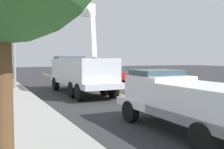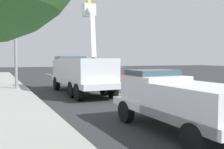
{
  "view_description": "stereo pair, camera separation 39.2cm",
  "coord_description": "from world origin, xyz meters",
  "px_view_note": "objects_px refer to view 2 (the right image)",
  "views": [
    {
      "loc": [
        -17.88,
        6.9,
        2.5
      ],
      "look_at": [
        -1.91,
        0.37,
        1.4
      ],
      "focal_mm": 39.98,
      "sensor_mm": 36.0,
      "label": 1
    },
    {
      "loc": [
        -18.03,
        6.54,
        2.5
      ],
      "look_at": [
        -1.91,
        0.37,
        1.4
      ],
      "focal_mm": 39.98,
      "sensor_mm": 36.0,
      "label": 2
    }
  ],
  "objects_px": {
    "utility_bucket_truck": "(81,71)",
    "service_pickup_truck": "(177,99)",
    "traffic_cone_mid_front": "(174,103)",
    "traffic_cone_trailing": "(87,82)",
    "traffic_cone_mid_rear": "(115,90)",
    "traffic_signal_mast": "(17,8)",
    "passing_minivan": "(111,73)"
  },
  "relations": [
    {
      "from": "passing_minivan",
      "to": "traffic_cone_mid_front",
      "type": "relative_size",
      "value": 6.06
    },
    {
      "from": "traffic_cone_mid_front",
      "to": "traffic_cone_trailing",
      "type": "distance_m",
      "value": 12.06
    },
    {
      "from": "passing_minivan",
      "to": "traffic_cone_mid_front",
      "type": "distance_m",
      "value": 14.3
    },
    {
      "from": "passing_minivan",
      "to": "traffic_cone_mid_rear",
      "type": "bearing_deg",
      "value": 160.73
    },
    {
      "from": "utility_bucket_truck",
      "to": "service_pickup_truck",
      "type": "bearing_deg",
      "value": -175.65
    },
    {
      "from": "traffic_cone_trailing",
      "to": "traffic_signal_mast",
      "type": "bearing_deg",
      "value": 111.4
    },
    {
      "from": "passing_minivan",
      "to": "traffic_cone_mid_rear",
      "type": "distance_m",
      "value": 8.75
    },
    {
      "from": "service_pickup_truck",
      "to": "traffic_cone_trailing",
      "type": "bearing_deg",
      "value": -3.44
    },
    {
      "from": "traffic_cone_trailing",
      "to": "traffic_signal_mast",
      "type": "relative_size",
      "value": 0.08
    },
    {
      "from": "traffic_signal_mast",
      "to": "traffic_cone_mid_front",
      "type": "bearing_deg",
      "value": -144.68
    },
    {
      "from": "utility_bucket_truck",
      "to": "service_pickup_truck",
      "type": "height_order",
      "value": "utility_bucket_truck"
    },
    {
      "from": "passing_minivan",
      "to": "traffic_signal_mast",
      "type": "relative_size",
      "value": 0.55
    },
    {
      "from": "traffic_cone_mid_rear",
      "to": "traffic_cone_trailing",
      "type": "bearing_deg",
      "value": 2.74
    },
    {
      "from": "passing_minivan",
      "to": "traffic_cone_trailing",
      "type": "height_order",
      "value": "passing_minivan"
    },
    {
      "from": "passing_minivan",
      "to": "traffic_signal_mast",
      "type": "height_order",
      "value": "traffic_signal_mast"
    },
    {
      "from": "passing_minivan",
      "to": "traffic_signal_mast",
      "type": "xyz_separation_m",
      "value": [
        -4.41,
        9.04,
        5.18
      ]
    },
    {
      "from": "traffic_signal_mast",
      "to": "passing_minivan",
      "type": "bearing_deg",
      "value": -64.01
    },
    {
      "from": "utility_bucket_truck",
      "to": "traffic_cone_mid_rear",
      "type": "xyz_separation_m",
      "value": [
        -1.65,
        -1.98,
        -1.26
      ]
    },
    {
      "from": "passing_minivan",
      "to": "traffic_cone_mid_rear",
      "type": "height_order",
      "value": "passing_minivan"
    },
    {
      "from": "traffic_cone_mid_rear",
      "to": "traffic_signal_mast",
      "type": "height_order",
      "value": "traffic_signal_mast"
    },
    {
      "from": "traffic_cone_mid_rear",
      "to": "service_pickup_truck",
      "type": "bearing_deg",
      "value": 172.26
    },
    {
      "from": "utility_bucket_truck",
      "to": "traffic_cone_trailing",
      "type": "bearing_deg",
      "value": -20.58
    },
    {
      "from": "passing_minivan",
      "to": "traffic_signal_mast",
      "type": "bearing_deg",
      "value": 115.99
    },
    {
      "from": "traffic_signal_mast",
      "to": "service_pickup_truck",
      "type": "bearing_deg",
      "value": -158.4
    },
    {
      "from": "utility_bucket_truck",
      "to": "traffic_signal_mast",
      "type": "bearing_deg",
      "value": 62.42
    },
    {
      "from": "traffic_cone_mid_front",
      "to": "traffic_cone_mid_rear",
      "type": "height_order",
      "value": "traffic_cone_mid_front"
    },
    {
      "from": "traffic_cone_mid_front",
      "to": "traffic_cone_trailing",
      "type": "height_order",
      "value": "traffic_cone_mid_front"
    },
    {
      "from": "utility_bucket_truck",
      "to": "traffic_cone_trailing",
      "type": "xyz_separation_m",
      "value": [
        4.48,
        -1.68,
        -1.28
      ]
    },
    {
      "from": "traffic_cone_mid_rear",
      "to": "traffic_signal_mast",
      "type": "distance_m",
      "value": 9.29
    },
    {
      "from": "traffic_cone_mid_front",
      "to": "traffic_signal_mast",
      "type": "xyz_separation_m",
      "value": [
        9.71,
        6.88,
        5.75
      ]
    },
    {
      "from": "service_pickup_truck",
      "to": "traffic_cone_mid_front",
      "type": "bearing_deg",
      "value": -33.85
    },
    {
      "from": "utility_bucket_truck",
      "to": "traffic_cone_mid_rear",
      "type": "height_order",
      "value": "utility_bucket_truck"
    }
  ]
}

